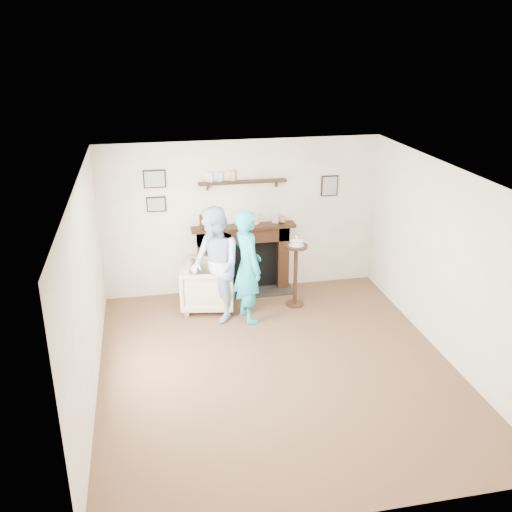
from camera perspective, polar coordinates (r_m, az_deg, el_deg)
The scene contains 6 objects.
ground at distance 7.51m, azimuth 2.11°, elevation -11.03°, with size 5.00×5.00×0.00m, color brown.
room_shell at distance 7.41m, azimuth 1.01°, elevation 2.49°, with size 4.54×5.02×2.52m.
armchair at distance 9.05m, azimuth -4.73°, elevation -5.07°, with size 0.79×0.81×0.74m, color #C2AA90.
man at distance 8.71m, azimuth -3.93°, elevation -6.14°, with size 0.84×0.65×1.73m, color #A1B2CA.
woman at distance 8.66m, azimuth -0.80°, elevation -6.28°, with size 0.62×0.41×1.70m, color #20B79C.
pedestal_table at distance 8.82m, azimuth 4.00°, elevation -0.72°, with size 0.36×0.36×1.15m.
Camera 1 is at (-1.52, -6.14, 4.04)m, focal length 40.00 mm.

